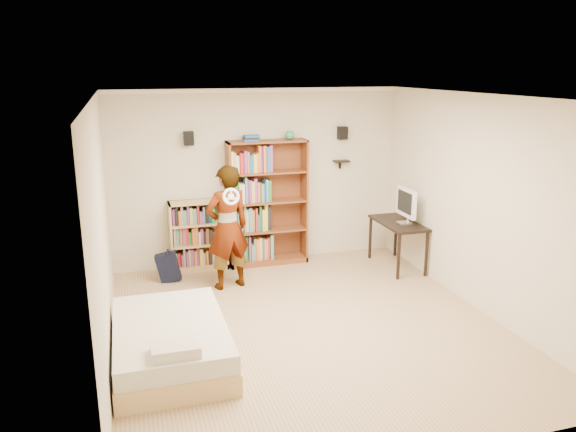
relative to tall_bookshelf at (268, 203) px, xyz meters
name	(u,v)px	position (x,y,z in m)	size (l,w,h in m)	color
ground	(308,326)	(-0.10, -2.32, -0.97)	(4.50, 5.00, 0.01)	tan
room_shell	(310,182)	(-0.10, -2.32, 0.79)	(4.52, 5.02, 2.71)	beige
crown_molding	(311,99)	(-0.10, -2.32, 1.70)	(4.50, 5.00, 0.06)	white
speaker_left	(189,138)	(-1.15, 0.08, 1.03)	(0.14, 0.12, 0.20)	black
speaker_right	(343,133)	(1.25, 0.08, 1.03)	(0.14, 0.12, 0.20)	black
wall_shelf	(342,161)	(1.25, 0.09, 0.58)	(0.25, 0.16, 0.03)	black
tall_bookshelf	(268,203)	(0.00, 0.00, 0.00)	(1.22, 0.36, 1.94)	brown
low_bookshelf	(199,236)	(-1.08, 0.02, -0.43)	(0.85, 0.32, 1.07)	tan
computer_desk	(397,244)	(1.86, -0.75, -0.61)	(0.53, 1.06, 0.72)	black
imac	(405,206)	(1.91, -0.84, 0.02)	(0.11, 0.53, 0.53)	white
daybed	(170,337)	(-1.75, -2.67, -0.70)	(1.16, 1.79, 0.53)	beige
person	(228,228)	(-0.78, -0.82, -0.10)	(0.63, 0.42, 1.74)	black
wii_wheel	(231,197)	(-0.78, -1.15, 0.41)	(0.23, 0.23, 0.04)	white
navy_bag	(168,267)	(-1.58, -0.36, -0.75)	(0.33, 0.21, 0.44)	black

